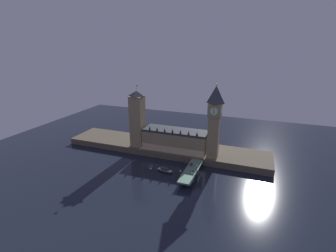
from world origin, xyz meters
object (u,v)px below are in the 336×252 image
(street_lamp_near, at_px, (180,173))
(clock_tower, at_px, (214,120))
(pedestrian_far_rail, at_px, (188,164))
(street_lamp_mid, at_px, (197,167))
(pedestrian_mid_walk, at_px, (197,170))
(victoria_tower, at_px, (137,119))
(car_southbound_lead, at_px, (193,172))
(pedestrian_near_rail, at_px, (181,176))
(car_northbound_lead, at_px, (191,164))
(boat_upstream, at_px, (165,170))

(street_lamp_near, bearing_deg, clock_tower, 68.90)
(pedestrian_far_rail, xyz_separation_m, street_lamp_mid, (10.20, -8.49, 2.91))
(clock_tower, distance_m, street_lamp_mid, 47.32)
(pedestrian_mid_walk, bearing_deg, street_lamp_near, -124.60)
(victoria_tower, xyz_separation_m, car_southbound_lead, (70.62, -36.93, -29.87))
(pedestrian_mid_walk, bearing_deg, pedestrian_near_rail, -125.96)
(car_southbound_lead, distance_m, street_lamp_mid, 5.68)
(car_northbound_lead, distance_m, pedestrian_far_rail, 2.54)
(boat_upstream, bearing_deg, pedestrian_far_rail, 25.34)
(victoria_tower, distance_m, pedestrian_near_rail, 83.98)
(car_northbound_lead, distance_m, street_lamp_mid, 12.36)
(pedestrian_near_rail, relative_size, boat_upstream, 0.10)
(street_lamp_mid, bearing_deg, street_lamp_near, -125.76)
(clock_tower, xyz_separation_m, street_lamp_mid, (-7.24, -31.51, -34.56))
(pedestrian_far_rail, distance_m, street_lamp_mid, 13.59)
(victoria_tower, relative_size, pedestrian_far_rail, 39.48)
(car_southbound_lead, bearing_deg, pedestrian_near_rail, -127.50)
(pedestrian_near_rail, bearing_deg, car_northbound_lead, 83.80)
(street_lamp_mid, distance_m, boat_upstream, 30.82)
(pedestrian_near_rail, bearing_deg, car_southbound_lead, 52.50)
(victoria_tower, xyz_separation_m, street_lamp_mid, (73.47, -33.06, -26.82))
(car_northbound_lead, distance_m, street_lamp_near, 24.22)
(car_northbound_lead, xyz_separation_m, pedestrian_far_rail, (-2.45, -0.64, 0.14))
(car_southbound_lead, bearing_deg, clock_tower, 74.08)
(pedestrian_far_rail, height_order, boat_upstream, pedestrian_far_rail)
(pedestrian_near_rail, height_order, pedestrian_mid_walk, pedestrian_mid_walk)
(car_southbound_lead, bearing_deg, street_lamp_mid, 53.56)
(car_southbound_lead, xyz_separation_m, pedestrian_near_rail, (-7.35, -9.58, 0.09))
(street_lamp_mid, bearing_deg, pedestrian_near_rail, -127.19)
(victoria_tower, xyz_separation_m, pedestrian_near_rail, (63.27, -46.51, -29.77))
(car_southbound_lead, height_order, pedestrian_near_rail, pedestrian_near_rail)
(car_southbound_lead, height_order, pedestrian_far_rail, pedestrian_far_rail)
(pedestrian_far_rail, relative_size, street_lamp_near, 0.27)
(street_lamp_mid, bearing_deg, pedestrian_far_rail, 140.24)
(car_northbound_lead, bearing_deg, street_lamp_near, -96.82)
(street_lamp_near, bearing_deg, boat_upstream, 143.79)
(car_southbound_lead, height_order, street_lamp_mid, street_lamp_mid)
(pedestrian_mid_walk, bearing_deg, boat_upstream, -178.42)
(street_lamp_near, bearing_deg, pedestrian_near_rail, 72.61)
(pedestrian_near_rail, height_order, street_lamp_mid, street_lamp_mid)
(pedestrian_far_rail, bearing_deg, boat_upstream, -154.66)
(victoria_tower, height_order, street_lamp_near, victoria_tower)
(clock_tower, distance_m, pedestrian_far_rail, 47.31)
(car_northbound_lead, relative_size, pedestrian_far_rail, 2.69)
(car_northbound_lead, height_order, car_southbound_lead, car_southbound_lead)
(clock_tower, height_order, pedestrian_far_rail, clock_tower)
(pedestrian_mid_walk, height_order, boat_upstream, pedestrian_mid_walk)
(victoria_tower, bearing_deg, street_lamp_mid, -24.23)
(pedestrian_near_rail, relative_size, pedestrian_mid_walk, 0.87)
(boat_upstream, bearing_deg, victoria_tower, 142.33)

